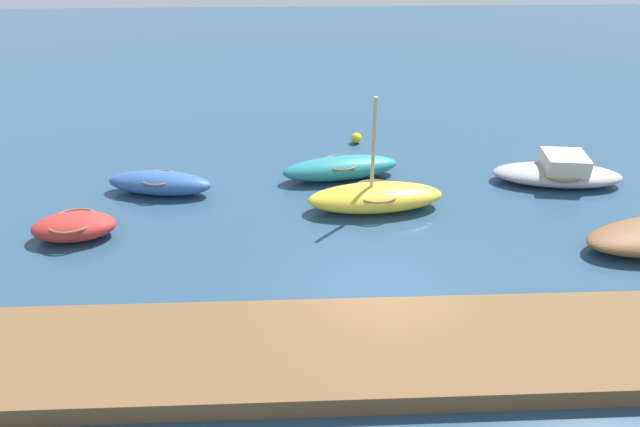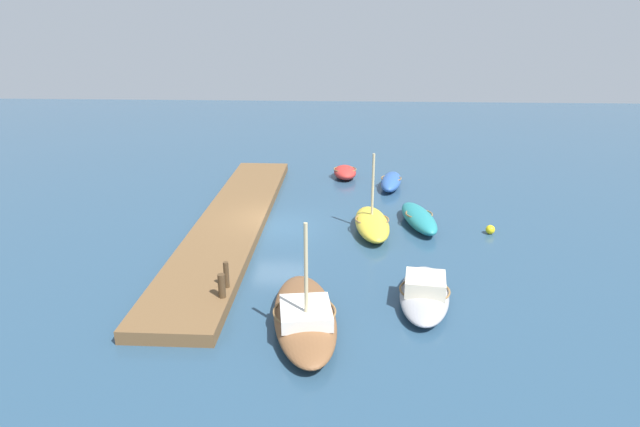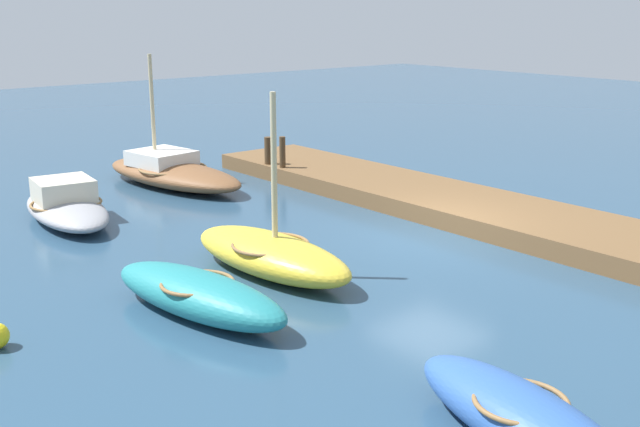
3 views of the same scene
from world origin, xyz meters
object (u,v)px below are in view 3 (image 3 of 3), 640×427
motorboat_grey (66,206)px  rowboat_teal (198,294)px  sailboat_brown (172,172)px  mooring_post_west (282,152)px  mooring_post_mid_west (268,151)px  rowboat_yellow (271,254)px  rowboat_blue (520,416)px

motorboat_grey → rowboat_teal: bearing=-177.6°
motorboat_grey → sailboat_brown: (1.89, -4.11, 0.03)m
mooring_post_west → rowboat_teal: bearing=135.0°
mooring_post_mid_west → motorboat_grey: bearing=96.9°
mooring_post_mid_west → rowboat_yellow: bearing=144.2°
rowboat_teal → mooring_post_west: bearing=-55.2°
rowboat_blue → rowboat_teal: size_ratio=0.86×
motorboat_grey → rowboat_teal: size_ratio=1.07×
rowboat_blue → rowboat_yellow: size_ratio=0.83×
motorboat_grey → rowboat_teal: 7.67m
rowboat_yellow → mooring_post_west: bearing=-43.2°
rowboat_blue → rowboat_yellow: rowboat_yellow is taller
rowboat_yellow → rowboat_teal: bearing=108.1°
motorboat_grey → mooring_post_mid_west: bearing=-75.6°
mooring_post_west → sailboat_brown: bearing=58.7°
motorboat_grey → rowboat_teal: (-7.64, 0.68, -0.00)m
rowboat_yellow → mooring_post_west: (6.78, -5.43, 0.52)m
mooring_post_mid_west → rowboat_blue: bearing=155.1°
rowboat_teal → mooring_post_mid_west: bearing=-52.6°
sailboat_brown → mooring_post_mid_west: (-1.04, -2.94, 0.47)m
rowboat_yellow → motorboat_grey: bearing=9.1°
motorboat_grey → sailboat_brown: size_ratio=0.77×
rowboat_blue → mooring_post_mid_west: 16.23m
motorboat_grey → sailboat_brown: 4.52m
rowboat_blue → mooring_post_west: 15.55m
rowboat_blue → motorboat_grey: 13.87m
rowboat_yellow → sailboat_brown: bearing=-20.7°
mooring_post_west → motorboat_grey: bearing=90.8°
rowboat_yellow → rowboat_teal: rowboat_yellow is taller
rowboat_blue → sailboat_brown: size_ratio=0.62×
rowboat_yellow → mooring_post_mid_west: bearing=-40.3°
rowboat_yellow → motorboat_grey: (6.68, 1.62, -0.03)m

